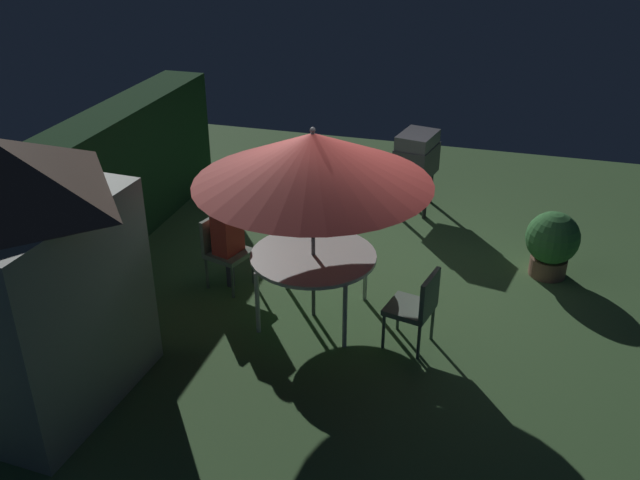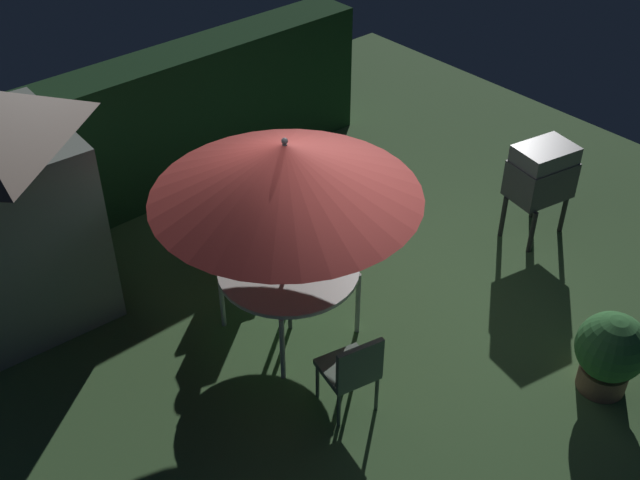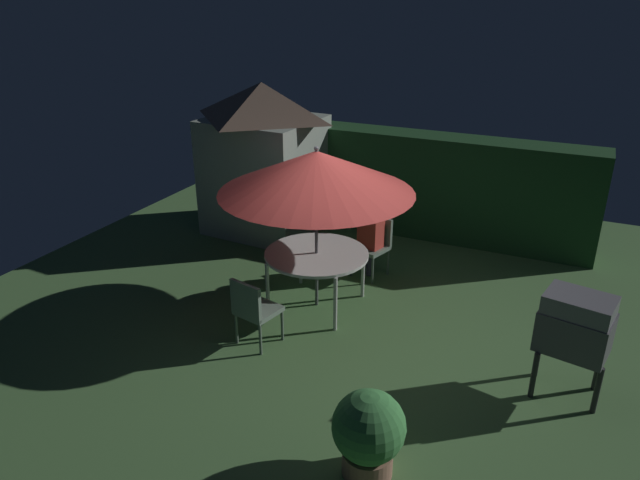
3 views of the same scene
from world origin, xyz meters
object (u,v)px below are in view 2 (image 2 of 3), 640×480
object	(u,v)px
patio_table	(289,273)
person_in_red	(245,206)
chair_near_shed	(244,221)
potted_plant_by_shed	(610,351)
chair_far_side	(352,369)
patio_umbrella	(285,171)
bbq_grill	(542,174)

from	to	relation	value
patio_table	person_in_red	world-z (taller)	person_in_red
chair_near_shed	potted_plant_by_shed	distance (m)	4.08
patio_table	chair_far_side	bearing A→B (deg)	-102.55
patio_table	patio_umbrella	xyz separation A→B (m)	(0.00, -0.00, 1.18)
chair_far_side	bbq_grill	bearing A→B (deg)	9.52
chair_near_shed	person_in_red	bearing A→B (deg)	-106.55
patio_table	potted_plant_by_shed	world-z (taller)	potted_plant_by_shed
chair_far_side	potted_plant_by_shed	bearing A→B (deg)	-34.63
patio_umbrella	bbq_grill	bearing A→B (deg)	-10.87
chair_far_side	person_in_red	distance (m)	2.48
chair_far_side	potted_plant_by_shed	distance (m)	2.42
patio_table	chair_far_side	distance (m)	1.27
bbq_grill	chair_far_side	distance (m)	3.60
potted_plant_by_shed	person_in_red	world-z (taller)	person_in_red
potted_plant_by_shed	person_in_red	distance (m)	4.02
patio_umbrella	person_in_red	world-z (taller)	patio_umbrella
patio_umbrella	chair_near_shed	size ratio (longest dim) A/B	2.83
chair_far_side	potted_plant_by_shed	world-z (taller)	chair_far_side
chair_near_shed	chair_far_side	size ratio (longest dim) A/B	1.00
patio_umbrella	chair_far_side	distance (m)	1.88
bbq_grill	chair_near_shed	bearing A→B (deg)	146.94
patio_umbrella	chair_far_side	xyz separation A→B (m)	(-0.27, -1.22, -1.41)
patio_umbrella	potted_plant_by_shed	bearing A→B (deg)	-56.45
chair_near_shed	potted_plant_by_shed	bearing A→B (deg)	-70.70
bbq_grill	person_in_red	world-z (taller)	person_in_red
chair_far_side	person_in_red	xyz separation A→B (m)	(0.62, 2.39, 0.26)
person_in_red	patio_table	bearing A→B (deg)	-106.55
chair_far_side	person_in_red	world-z (taller)	person_in_red
bbq_grill	person_in_red	size ratio (longest dim) A/B	0.95
bbq_grill	person_in_red	xyz separation A→B (m)	(-2.91, 1.80, -0.06)
chair_near_shed	patio_umbrella	bearing A→B (deg)	-106.55
potted_plant_by_shed	bbq_grill	bearing A→B (deg)	51.94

